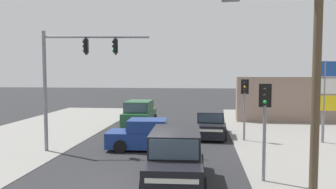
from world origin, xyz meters
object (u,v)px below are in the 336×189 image
Objects in this scene: pedestal_signal_far_median at (245,99)px; suv_crossing_left at (176,159)px; sedan_oncoming_near at (148,136)px; utility_pole_foreground_right at (312,45)px; pedestal_signal_right_kerb at (265,116)px; traffic_signal_mast at (71,69)px; sedan_kerbside_parked at (211,125)px; suv_receding_far at (140,114)px.

pedestal_signal_far_median is 0.77× the size of suv_crossing_left.
sedan_oncoming_near is 0.94× the size of suv_crossing_left.
pedestal_signal_right_kerb is (-1.08, 1.55, -2.36)m from utility_pole_foreground_right.
suv_crossing_left is (1.82, -4.97, 0.18)m from sedan_oncoming_near.
traffic_signal_mast is 9.66m from pedestal_signal_right_kerb.
suv_crossing_left is (5.58, -4.23, -3.26)m from traffic_signal_mast.
sedan_kerbside_parked is (-1.72, 8.36, -1.71)m from pedestal_signal_right_kerb.
pedestal_signal_right_kerb is 0.83× the size of sedan_oncoming_near.
suv_receding_far is 1.06× the size of sedan_kerbside_parked.
suv_crossing_left is at bearing -37.12° from traffic_signal_mast.
utility_pole_foreground_right is 15.70m from suv_receding_far.
sedan_oncoming_near is at bearing 138.34° from pedestal_signal_right_kerb.
sedan_oncoming_near is (3.76, 0.74, -3.44)m from traffic_signal_mast.
sedan_oncoming_near is at bearing 135.37° from utility_pole_foreground_right.
traffic_signal_mast is at bearing 151.90° from utility_pole_foreground_right.
sedan_kerbside_parked is at bearing 147.68° from pedestal_signal_far_median.
pedestal_signal_right_kerb and pedestal_signal_far_median have the same top height.
sedan_oncoming_near is (-4.99, 4.44, -1.71)m from pedestal_signal_right_kerb.
pedestal_signal_right_kerb is at bearing -59.21° from suv_receding_far.
pedestal_signal_right_kerb is at bearing -91.43° from pedestal_signal_far_median.
pedestal_signal_right_kerb is (8.75, -3.70, -1.73)m from traffic_signal_mast.
sedan_kerbside_parked is (-2.80, 9.91, -4.08)m from utility_pole_foreground_right.
pedestal_signal_right_kerb is 0.78× the size of suv_receding_far.
pedestal_signal_far_median is 6.09m from sedan_oncoming_near.
utility_pole_foreground_right is 5.85m from suv_crossing_left.
utility_pole_foreground_right is 11.16m from traffic_signal_mast.
utility_pole_foreground_right is 11.08m from sedan_kerbside_parked.
pedestal_signal_right_kerb is 0.77× the size of suv_crossing_left.
utility_pole_foreground_right is 3.03m from pedestal_signal_right_kerb.
sedan_oncoming_near is at bearing -129.85° from sedan_kerbside_parked.
utility_pole_foreground_right is 2.49× the size of pedestal_signal_far_median.
utility_pole_foreground_right is 9.45m from sedan_oncoming_near.
sedan_kerbside_parked is at bearing 50.15° from sedan_oncoming_near.
pedestal_signal_far_median is at bearing 88.57° from pedestal_signal_right_kerb.
sedan_kerbside_parked is (3.27, 3.92, 0.00)m from sedan_oncoming_near.
sedan_kerbside_parked is (1.45, 8.89, -0.18)m from suv_crossing_left.
traffic_signal_mast is at bearing -104.02° from suv_receding_far.
sedan_kerbside_parked is (7.03, 4.66, -3.44)m from traffic_signal_mast.
traffic_signal_mast is at bearing 157.10° from pedestal_signal_right_kerb.
traffic_signal_mast is 1.32× the size of suv_receding_far.
suv_receding_far is at bearing 104.64° from sedan_oncoming_near.
sedan_kerbside_parked is at bearing 101.61° from pedestal_signal_right_kerb.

